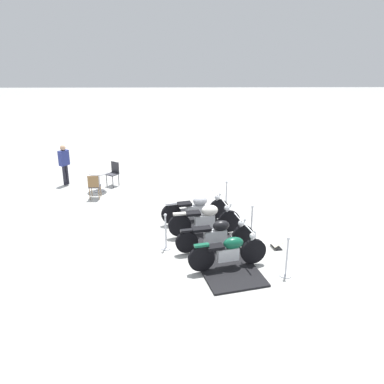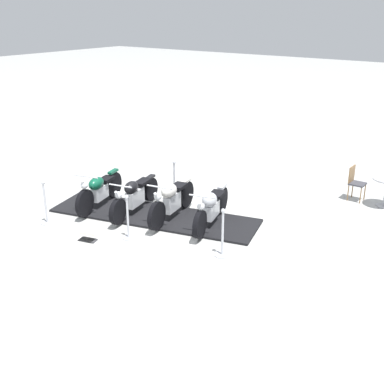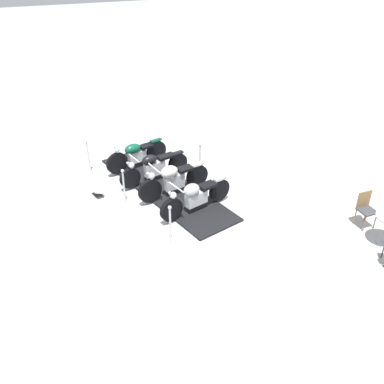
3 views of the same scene
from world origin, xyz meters
name	(u,v)px [view 2 (image 2 of 3)]	position (x,y,z in m)	size (l,w,h in m)	color
ground_plane	(154,216)	(0.00, 0.00, 0.00)	(80.00, 80.00, 0.00)	silver
display_platform	(154,215)	(0.00, 0.00, 0.03)	(5.26, 1.44, 0.06)	black
motorcycle_forest	(99,190)	(1.47, 0.43, 0.53)	(0.80, 2.08, 1.02)	black
motorcycle_black	(134,195)	(0.49, 0.16, 0.51)	(0.75, 2.25, 0.93)	black
motorcycle_cream	(171,199)	(-0.50, -0.09, 0.56)	(0.69, 2.21, 1.01)	black
motorcycle_chrome	(211,207)	(-1.49, -0.35, 0.51)	(0.83, 2.21, 0.95)	black
stanchion_right_front	(46,210)	(1.83, 1.84, 0.34)	(0.34, 0.34, 1.09)	silver
stanchion_left_mid	(174,186)	(0.33, -1.27, 0.38)	(0.30, 0.30, 1.09)	silver
stanchion_right_rear	(222,242)	(-2.49, 0.70, 0.32)	(0.36, 0.36, 1.07)	silver
stanchion_right_mid	(128,224)	(-0.33, 1.27, 0.35)	(0.31, 0.31, 1.05)	silver
info_placard	(88,237)	(0.33, 1.90, 0.08)	(0.44, 0.36, 0.22)	#333338
cafe_chair_across_table	(355,181)	(-3.64, -4.10, 0.54)	(0.40, 0.40, 0.93)	olive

